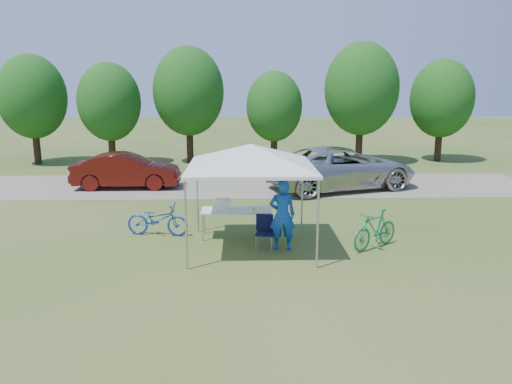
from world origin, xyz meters
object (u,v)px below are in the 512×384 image
(minivan, at_px, (341,168))
(sedan, at_px, (127,171))
(bike_green, at_px, (375,230))
(bike_blue, at_px, (157,219))
(cyclist, at_px, (282,215))
(folding_chair, at_px, (265,229))
(folding_table, at_px, (236,211))
(cooler, at_px, (223,204))

(minivan, height_order, sedan, minivan)
(bike_green, distance_m, sedan, 11.26)
(bike_blue, distance_m, sedan, 6.88)
(minivan, xyz_separation_m, sedan, (-8.69, 0.36, -0.14))
(cyclist, distance_m, bike_green, 2.46)
(sedan, bearing_deg, bike_green, -134.34)
(bike_blue, bearing_deg, folding_chair, -102.81)
(folding_table, xyz_separation_m, sedan, (-4.52, 6.72, -0.02))
(bike_blue, bearing_deg, cyclist, -102.06)
(bike_blue, height_order, bike_green, bike_green)
(folding_chair, bearing_deg, sedan, 136.14)
(bike_green, relative_size, sedan, 0.39)
(folding_table, height_order, sedan, sedan)
(cyclist, relative_size, bike_blue, 1.05)
(folding_chair, relative_size, cooler, 2.10)
(cooler, height_order, minivan, minivan)
(cyclist, distance_m, bike_blue, 3.69)
(folding_chair, height_order, bike_green, bike_green)
(folding_table, xyz_separation_m, bike_green, (3.61, -1.07, -0.24))
(folding_chair, distance_m, bike_green, 2.86)
(cyclist, bearing_deg, cooler, -36.24)
(folding_chair, height_order, cooler, cooler)
(folding_table, distance_m, cooler, 0.41)
(sedan, bearing_deg, folding_chair, -146.13)
(folding_table, bearing_deg, bike_green, -16.46)
(cooler, height_order, bike_blue, cooler)
(folding_table, relative_size, cooler, 4.60)
(folding_chair, distance_m, cooler, 1.53)
(folding_table, xyz_separation_m, cooler, (-0.36, 0.00, 0.20))
(folding_table, bearing_deg, cooler, 180.00)
(bike_blue, relative_size, sedan, 0.41)
(minivan, bearing_deg, bike_green, 157.03)
(cyclist, distance_m, sedan, 9.67)
(bike_blue, bearing_deg, folding_table, -86.87)
(folding_table, relative_size, bike_blue, 1.10)
(bike_blue, xyz_separation_m, minivan, (6.39, 6.13, 0.41))
(folding_table, bearing_deg, sedan, 123.95)
(minivan, distance_m, sedan, 8.70)
(bike_green, bearing_deg, sedan, -170.82)
(cyclist, relative_size, sedan, 0.43)
(folding_table, distance_m, bike_blue, 2.25)
(cooler, relative_size, minivan, 0.07)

